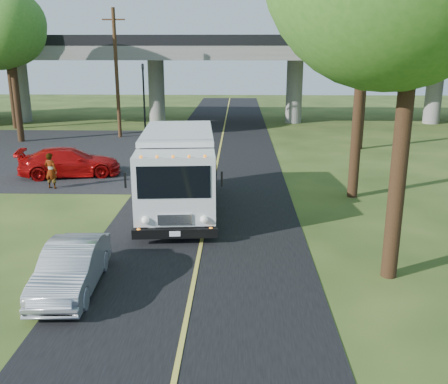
{
  "coord_description": "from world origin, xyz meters",
  "views": [
    {
      "loc": [
        1.21,
        -12.11,
        6.19
      ],
      "look_at": [
        0.73,
        3.94,
        1.6
      ],
      "focal_mm": 40.0,
      "sensor_mm": 36.0,
      "label": 1
    }
  ],
  "objects_px": {
    "tree_right_far": "(373,13)",
    "silver_sedan": "(71,268)",
    "red_sedan": "(70,162)",
    "traffic_signal": "(144,91)",
    "tree_left_far": "(7,33)",
    "pedestrian": "(51,171)",
    "step_van": "(178,170)",
    "tree_left_lot": "(10,23)",
    "utility_pole": "(117,73)"
  },
  "relations": [
    {
      "from": "red_sedan",
      "to": "pedestrian",
      "type": "distance_m",
      "value": 2.4
    },
    {
      "from": "step_van",
      "to": "tree_left_lot",
      "type": "bearing_deg",
      "value": 125.26
    },
    {
      "from": "red_sedan",
      "to": "traffic_signal",
      "type": "bearing_deg",
      "value": -18.53
    },
    {
      "from": "silver_sedan",
      "to": "utility_pole",
      "type": "bearing_deg",
      "value": 97.27
    },
    {
      "from": "traffic_signal",
      "to": "step_van",
      "type": "bearing_deg",
      "value": -75.85
    },
    {
      "from": "traffic_signal",
      "to": "tree_right_far",
      "type": "bearing_deg",
      "value": -22.07
    },
    {
      "from": "tree_right_far",
      "to": "silver_sedan",
      "type": "height_order",
      "value": "tree_right_far"
    },
    {
      "from": "tree_left_far",
      "to": "red_sedan",
      "type": "height_order",
      "value": "tree_left_far"
    },
    {
      "from": "tree_right_far",
      "to": "step_van",
      "type": "height_order",
      "value": "tree_right_far"
    },
    {
      "from": "tree_left_lot",
      "to": "silver_sedan",
      "type": "relative_size",
      "value": 2.72
    },
    {
      "from": "utility_pole",
      "to": "tree_left_far",
      "type": "distance_m",
      "value": 10.45
    },
    {
      "from": "pedestrian",
      "to": "step_van",
      "type": "bearing_deg",
      "value": 169.11
    },
    {
      "from": "tree_left_lot",
      "to": "step_van",
      "type": "height_order",
      "value": "tree_left_lot"
    },
    {
      "from": "traffic_signal",
      "to": "red_sedan",
      "type": "height_order",
      "value": "traffic_signal"
    },
    {
      "from": "utility_pole",
      "to": "pedestrian",
      "type": "relative_size",
      "value": 5.36
    },
    {
      "from": "tree_left_lot",
      "to": "red_sedan",
      "type": "bearing_deg",
      "value": -55.82
    },
    {
      "from": "tree_right_far",
      "to": "step_van",
      "type": "bearing_deg",
      "value": -128.25
    },
    {
      "from": "utility_pole",
      "to": "pedestrian",
      "type": "xyz_separation_m",
      "value": [
        0.1,
        -14.1,
        -3.75
      ]
    },
    {
      "from": "pedestrian",
      "to": "red_sedan",
      "type": "bearing_deg",
      "value": -75.87
    },
    {
      "from": "tree_left_far",
      "to": "red_sedan",
      "type": "distance_m",
      "value": 19.41
    },
    {
      "from": "tree_left_lot",
      "to": "pedestrian",
      "type": "bearing_deg",
      "value": -61.81
    },
    {
      "from": "utility_pole",
      "to": "tree_left_far",
      "type": "height_order",
      "value": "tree_left_far"
    },
    {
      "from": "tree_right_far",
      "to": "pedestrian",
      "type": "bearing_deg",
      "value": -149.09
    },
    {
      "from": "utility_pole",
      "to": "step_van",
      "type": "distance_m",
      "value": 18.64
    },
    {
      "from": "tree_right_far",
      "to": "silver_sedan",
      "type": "xyz_separation_m",
      "value": [
        -12.41,
        -19.93,
        -7.67
      ]
    },
    {
      "from": "red_sedan",
      "to": "silver_sedan",
      "type": "relative_size",
      "value": 1.29
    },
    {
      "from": "tree_right_far",
      "to": "tree_left_lot",
      "type": "distance_m",
      "value": 23.09
    },
    {
      "from": "traffic_signal",
      "to": "tree_right_far",
      "type": "xyz_separation_m",
      "value": [
        15.21,
        -6.16,
        5.1
      ]
    },
    {
      "from": "red_sedan",
      "to": "tree_left_far",
      "type": "bearing_deg",
      "value": 18.34
    },
    {
      "from": "tree_left_far",
      "to": "pedestrian",
      "type": "xyz_separation_m",
      "value": [
        9.4,
        -17.94,
        -6.61
      ]
    },
    {
      "from": "utility_pole",
      "to": "red_sedan",
      "type": "relative_size",
      "value": 1.8
    },
    {
      "from": "tree_right_far",
      "to": "pedestrian",
      "type": "distance_m",
      "value": 20.74
    },
    {
      "from": "utility_pole",
      "to": "pedestrian",
      "type": "bearing_deg",
      "value": -89.58
    },
    {
      "from": "step_van",
      "to": "silver_sedan",
      "type": "distance_m",
      "value": 7.19
    },
    {
      "from": "traffic_signal",
      "to": "red_sedan",
      "type": "bearing_deg",
      "value": -95.49
    },
    {
      "from": "tree_left_lot",
      "to": "red_sedan",
      "type": "distance_m",
      "value": 13.58
    },
    {
      "from": "silver_sedan",
      "to": "pedestrian",
      "type": "height_order",
      "value": "pedestrian"
    },
    {
      "from": "tree_left_far",
      "to": "silver_sedan",
      "type": "bearing_deg",
      "value": -64.04
    },
    {
      "from": "silver_sedan",
      "to": "tree_left_lot",
      "type": "bearing_deg",
      "value": 112.93
    },
    {
      "from": "tree_right_far",
      "to": "silver_sedan",
      "type": "distance_m",
      "value": 24.69
    },
    {
      "from": "utility_pole",
      "to": "tree_left_lot",
      "type": "xyz_separation_m",
      "value": [
        -6.29,
        -2.16,
        3.31
      ]
    },
    {
      "from": "tree_left_far",
      "to": "pedestrian",
      "type": "height_order",
      "value": "tree_left_far"
    },
    {
      "from": "tree_left_lot",
      "to": "step_van",
      "type": "xyz_separation_m",
      "value": [
        12.66,
        -15.12,
        -6.2
      ]
    },
    {
      "from": "tree_left_far",
      "to": "pedestrian",
      "type": "distance_m",
      "value": 21.3
    },
    {
      "from": "tree_left_far",
      "to": "step_van",
      "type": "distance_m",
      "value": 26.91
    },
    {
      "from": "tree_left_far",
      "to": "pedestrian",
      "type": "bearing_deg",
      "value": -62.35
    },
    {
      "from": "utility_pole",
      "to": "tree_right_far",
      "type": "bearing_deg",
      "value": -14.0
    },
    {
      "from": "utility_pole",
      "to": "tree_left_lot",
      "type": "height_order",
      "value": "tree_left_lot"
    },
    {
      "from": "step_van",
      "to": "red_sedan",
      "type": "bearing_deg",
      "value": 133.25
    },
    {
      "from": "red_sedan",
      "to": "step_van",
      "type": "bearing_deg",
      "value": -145.12
    }
  ]
}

